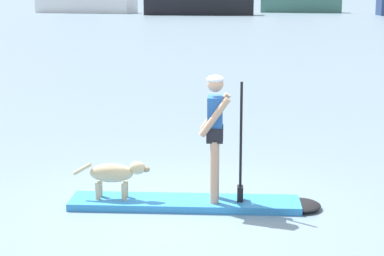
# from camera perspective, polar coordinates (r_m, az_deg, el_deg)

# --- Properties ---
(ground_plane) EXTENTS (400.00, 400.00, 0.00)m
(ground_plane) POSITION_cam_1_polar(r_m,az_deg,el_deg) (9.58, -0.60, -6.48)
(ground_plane) COLOR gray
(paddleboard) EXTENTS (3.46, 0.77, 0.10)m
(paddleboard) POSITION_cam_1_polar(r_m,az_deg,el_deg) (9.55, 0.77, -6.22)
(paddleboard) COLOR #338CD8
(paddleboard) RESTS_ON ground_plane
(person_paddler) EXTENTS (0.61, 0.49, 1.72)m
(person_paddler) POSITION_cam_1_polar(r_m,az_deg,el_deg) (9.27, 2.00, -0.06)
(person_paddler) COLOR tan
(person_paddler) RESTS_ON paddleboard
(dog) EXTENTS (1.07, 0.24, 0.53)m
(dog) POSITION_cam_1_polar(r_m,az_deg,el_deg) (9.56, -6.36, -3.78)
(dog) COLOR #CCB78C
(dog) RESTS_ON paddleboard
(moored_boat_port) EXTENTS (11.70, 5.42, 3.82)m
(moored_boat_port) POSITION_cam_1_polar(r_m,az_deg,el_deg) (81.68, -8.86, 10.21)
(moored_boat_port) COLOR white
(moored_boat_port) RESTS_ON ground_plane
(moored_boat_far_port) EXTENTS (11.56, 2.58, 11.45)m
(moored_boat_far_port) POSITION_cam_1_polar(r_m,az_deg,el_deg) (74.59, 0.43, 10.48)
(moored_boat_far_port) COLOR black
(moored_boat_far_port) RESTS_ON ground_plane
(moored_boat_outer) EXTENTS (9.48, 3.56, 9.65)m
(moored_boat_outer) POSITION_cam_1_polar(r_m,az_deg,el_deg) (82.79, 8.88, 10.42)
(moored_boat_outer) COLOR #3F7266
(moored_boat_outer) RESTS_ON ground_plane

